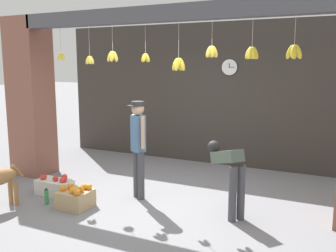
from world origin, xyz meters
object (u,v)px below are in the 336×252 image
fruit_crate_oranges (76,198)px  worker_stooping (229,170)px  water_bottle (47,197)px  fruit_crate_apples (55,186)px  wall_clock (230,67)px  shopkeeper (138,143)px

fruit_crate_oranges → worker_stooping: bearing=18.8°
fruit_crate_oranges → water_bottle: (-0.49, -0.09, -0.04)m
fruit_crate_apples → water_bottle: size_ratio=2.32×
worker_stooping → water_bottle: (-2.65, -0.82, -0.55)m
water_bottle → wall_clock: wall_clock is taller
shopkeeper → wall_clock: (0.71, 2.54, 1.17)m
worker_stooping → wall_clock: bearing=56.9°
worker_stooping → fruit_crate_apples: worker_stooping is taller
shopkeeper → worker_stooping: (1.50, -0.05, -0.25)m
fruit_crate_oranges → fruit_crate_apples: fruit_crate_oranges is taller
shopkeeper → fruit_crate_oranges: 1.27m
shopkeeper → wall_clock: bearing=-76.4°
fruit_crate_oranges → wall_clock: wall_clock is taller
fruit_crate_apples → wall_clock: size_ratio=1.71×
shopkeeper → water_bottle: shopkeeper is taller
shopkeeper → wall_clock: wall_clock is taller
fruit_crate_oranges → fruit_crate_apples: 0.75m
fruit_crate_apples → wall_clock: bearing=55.8°
fruit_crate_apples → wall_clock: (2.05, 3.02, 1.94)m
water_bottle → wall_clock: size_ratio=0.74×
fruit_crate_oranges → water_bottle: fruit_crate_oranges is taller
wall_clock → fruit_crate_oranges: bearing=-112.3°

